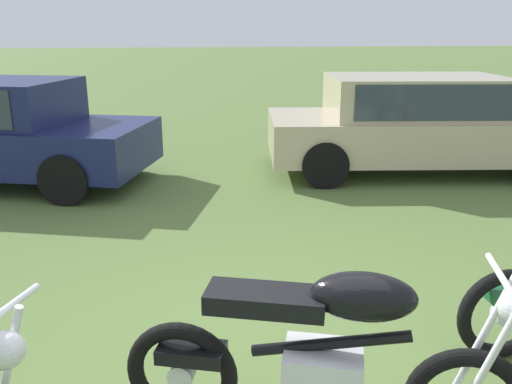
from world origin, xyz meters
name	(u,v)px	position (x,y,z in m)	size (l,w,h in m)	color
motorcycle_black	(324,359)	(0.13, -0.38, 0.49)	(2.03, 0.90, 1.02)	black
car_beige	(419,119)	(2.94, 4.91, 0.80)	(4.74, 2.32, 1.43)	#BCAD8C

